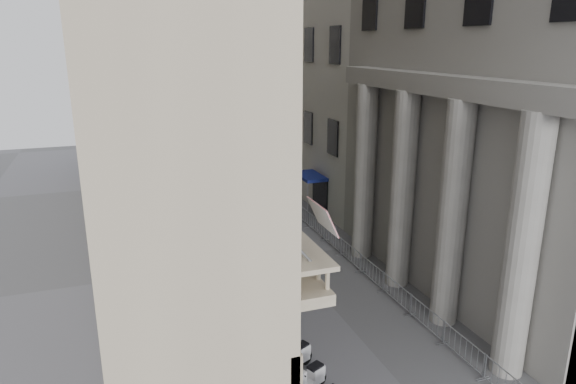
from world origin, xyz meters
name	(u,v)px	position (x,y,z in m)	size (l,w,h in m)	color
far_building	(193,14)	(0.00, 48.00, 15.00)	(22.00, 10.00, 30.00)	beige
iron_fence	(220,275)	(-4.30, 18.00, 0.00)	(0.30, 28.00, 1.40)	black
blue_awning	(310,214)	(4.15, 26.00, 0.00)	(1.60, 3.00, 3.00)	navy
scooter_3	(296,370)	(-3.37, 8.73, 0.00)	(0.56, 1.40, 1.50)	silver
scooter_4	(284,350)	(-3.37, 10.15, 0.00)	(0.56, 1.40, 1.50)	silver
scooter_5	(273,333)	(-3.37, 11.56, 0.00)	(0.56, 1.40, 1.50)	silver
scooter_6	(264,317)	(-3.37, 12.98, 0.00)	(0.56, 1.40, 1.50)	silver
scooter_7	(255,303)	(-3.37, 14.40, 0.00)	(0.56, 1.40, 1.50)	silver
scooter_8	(248,290)	(-3.37, 15.81, 0.00)	(0.56, 1.40, 1.50)	silver
scooter_9	(241,278)	(-3.37, 17.23, 0.00)	(0.56, 1.40, 1.50)	silver
scooter_10	(234,268)	(-3.37, 18.65, 0.00)	(0.56, 1.40, 1.50)	silver
scooter_11	(228,258)	(-3.37, 20.06, 0.00)	(0.56, 1.40, 1.50)	silver
barrier_1	(462,361)	(3.06, 7.09, 0.00)	(0.60, 2.40, 1.10)	#9A9CA1
barrier_2	(425,329)	(3.06, 9.59, 0.00)	(0.60, 2.40, 1.10)	#9A9CA1
barrier_3	(396,303)	(3.06, 12.09, 0.00)	(0.60, 2.40, 1.10)	#9A9CA1
barrier_4	(371,281)	(3.06, 14.59, 0.00)	(0.60, 2.40, 1.10)	#9A9CA1
barrier_5	(350,263)	(3.06, 17.09, 0.00)	(0.60, 2.40, 1.10)	#9A9CA1
barrier_6	(332,247)	(3.06, 19.59, 0.00)	(0.60, 2.40, 1.10)	#9A9CA1
barrier_7	(317,234)	(3.06, 22.09, 0.00)	(0.60, 2.40, 1.10)	#9A9CA1
barrier_8	(303,222)	(3.06, 24.59, 0.00)	(0.60, 2.40, 1.10)	#9A9CA1
security_tent	(203,184)	(-3.31, 27.71, 2.56)	(3.78, 3.78, 3.07)	silver
street_lamp	(224,191)	(-3.91, 18.10, 4.71)	(2.55, 0.71, 7.92)	gray
info_kiosk	(209,236)	(-4.19, 21.60, 0.92)	(0.49, 0.90, 1.82)	black
pedestrian_a	(280,204)	(1.89, 26.16, 1.00)	(0.73, 0.48, 2.01)	black
pedestrian_b	(266,207)	(0.95, 26.50, 0.76)	(0.74, 0.58, 1.53)	black
pedestrian_c	(207,176)	(-1.52, 36.00, 1.00)	(0.98, 0.64, 2.00)	black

